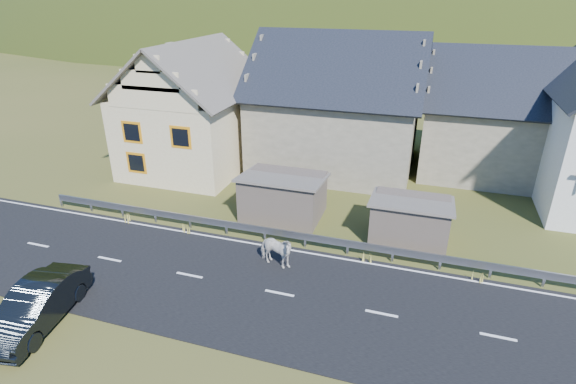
% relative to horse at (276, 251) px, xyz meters
% --- Properties ---
extents(ground, '(160.00, 160.00, 0.00)m').
position_rel_horse_xyz_m(ground, '(0.78, -1.78, -0.80)').
color(ground, '#323F15').
rests_on(ground, ground).
extents(road, '(60.00, 7.00, 0.04)m').
position_rel_horse_xyz_m(road, '(0.78, -1.78, -0.78)').
color(road, black).
rests_on(road, ground).
extents(lane_markings, '(60.00, 6.60, 0.01)m').
position_rel_horse_xyz_m(lane_markings, '(0.78, -1.78, -0.75)').
color(lane_markings, silver).
rests_on(lane_markings, road).
extents(guardrail, '(28.10, 0.09, 0.75)m').
position_rel_horse_xyz_m(guardrail, '(0.78, 1.91, -0.23)').
color(guardrail, '#93969B').
rests_on(guardrail, ground).
extents(shed_left, '(4.30, 3.30, 2.40)m').
position_rel_horse_xyz_m(shed_left, '(-1.22, 4.72, 0.30)').
color(shed_left, brown).
rests_on(shed_left, ground).
extents(shed_right, '(3.80, 2.90, 2.20)m').
position_rel_horse_xyz_m(shed_right, '(5.28, 4.22, 0.20)').
color(shed_right, brown).
rests_on(shed_right, ground).
extents(house_cream, '(7.80, 9.80, 8.30)m').
position_rel_horse_xyz_m(house_cream, '(-9.22, 10.22, 3.56)').
color(house_cream, beige).
rests_on(house_cream, ground).
extents(house_stone_a, '(10.80, 9.80, 8.90)m').
position_rel_horse_xyz_m(house_stone_a, '(-0.22, 13.22, 3.84)').
color(house_stone_a, gray).
rests_on(house_stone_a, ground).
extents(house_stone_b, '(9.80, 8.80, 8.10)m').
position_rel_horse_xyz_m(house_stone_b, '(9.78, 15.22, 3.44)').
color(house_stone_b, gray).
rests_on(house_stone_b, ground).
extents(mountain, '(440.00, 280.00, 260.00)m').
position_rel_horse_xyz_m(mountain, '(5.78, 178.22, -20.80)').
color(mountain, '#1D330C').
rests_on(mountain, ground).
extents(conifer_patch, '(76.00, 50.00, 28.00)m').
position_rel_horse_xyz_m(conifer_patch, '(-54.22, 108.22, 5.20)').
color(conifer_patch, black).
rests_on(conifer_patch, ground).
extents(horse, '(1.23, 1.94, 1.51)m').
position_rel_horse_xyz_m(horse, '(0.00, 0.00, 0.00)').
color(horse, silver).
rests_on(horse, road).
extents(car, '(2.31, 4.74, 1.50)m').
position_rel_horse_xyz_m(car, '(-6.92, -5.98, -0.05)').
color(car, black).
rests_on(car, ground).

